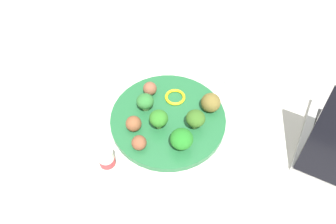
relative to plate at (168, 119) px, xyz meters
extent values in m
plane|color=silver|center=(0.00, 0.00, -0.01)|extent=(4.00, 4.00, 0.00)
cylinder|color=#236638|center=(0.00, 0.00, 0.00)|extent=(0.28, 0.28, 0.02)
cylinder|color=#9BC668|center=(-0.03, 0.06, 0.02)|extent=(0.01, 0.01, 0.02)
ellipsoid|color=#366320|center=(-0.03, 0.06, 0.04)|extent=(0.04, 0.04, 0.04)
cylinder|color=#91BD66|center=(0.03, 0.01, 0.02)|extent=(0.01, 0.01, 0.02)
ellipsoid|color=#2D7523|center=(0.03, 0.01, 0.04)|extent=(0.04, 0.04, 0.04)
cylinder|color=#91B96E|center=(0.03, 0.08, 0.01)|extent=(0.01, 0.01, 0.01)
ellipsoid|color=#217622|center=(0.03, 0.08, 0.04)|extent=(0.05, 0.05, 0.04)
cylinder|color=#9FCE80|center=(0.03, -0.05, 0.01)|extent=(0.02, 0.02, 0.01)
ellipsoid|color=#2D7130|center=(0.03, -0.05, 0.04)|extent=(0.04, 0.04, 0.03)
sphere|color=brown|center=(0.10, 0.02, 0.03)|extent=(0.03, 0.03, 0.03)
sphere|color=brown|center=(-0.10, 0.05, 0.03)|extent=(0.05, 0.05, 0.05)
sphere|color=brown|center=(-0.01, -0.09, 0.03)|extent=(0.03, 0.03, 0.03)
sphere|color=brown|center=(0.08, -0.03, 0.03)|extent=(0.04, 0.04, 0.04)
torus|color=yellow|center=(-0.05, -0.03, 0.01)|extent=(0.07, 0.07, 0.01)
cube|color=white|center=(-0.27, 0.01, -0.01)|extent=(0.18, 0.13, 0.01)
cube|color=silver|center=(-0.28, 0.03, 0.00)|extent=(0.09, 0.02, 0.01)
cube|color=silver|center=(-0.22, 0.04, 0.00)|extent=(0.03, 0.03, 0.01)
cube|color=silver|center=(-0.29, -0.01, 0.00)|extent=(0.09, 0.03, 0.01)
cube|color=silver|center=(-0.22, 0.00, 0.00)|extent=(0.06, 0.03, 0.01)
cylinder|color=white|center=(0.18, 0.01, 0.03)|extent=(0.03, 0.03, 0.07)
cylinder|color=red|center=(0.18, 0.01, 0.02)|extent=(0.03, 0.03, 0.02)
cylinder|color=silver|center=(0.18, 0.01, 0.07)|extent=(0.02, 0.02, 0.01)
camera|label=1|loc=(0.30, 0.35, 0.63)|focal=34.37mm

